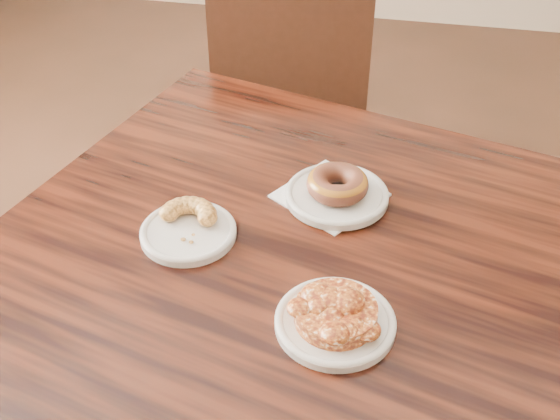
% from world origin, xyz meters
% --- Properties ---
extents(cafe_table, '(1.14, 1.14, 0.75)m').
position_xyz_m(cafe_table, '(-0.14, -0.21, 0.38)').
color(cafe_table, black).
rests_on(cafe_table, floor).
extents(chair_far, '(0.46, 0.46, 0.90)m').
position_xyz_m(chair_far, '(-0.28, 0.62, 0.45)').
color(chair_far, black).
rests_on(chair_far, floor).
extents(napkin, '(0.21, 0.21, 0.00)m').
position_xyz_m(napkin, '(-0.09, -0.06, 0.75)').
color(napkin, white).
rests_on(napkin, cafe_table).
extents(plate_donut, '(0.18, 0.18, 0.01)m').
position_xyz_m(plate_donut, '(-0.07, -0.07, 0.76)').
color(plate_donut, silver).
rests_on(plate_donut, napkin).
extents(plate_cruller, '(0.15, 0.15, 0.01)m').
position_xyz_m(plate_cruller, '(-0.30, -0.21, 0.76)').
color(plate_cruller, silver).
rests_on(plate_cruller, cafe_table).
extents(plate_fritter, '(0.17, 0.17, 0.01)m').
position_xyz_m(plate_fritter, '(-0.04, -0.35, 0.76)').
color(plate_fritter, white).
rests_on(plate_fritter, cafe_table).
extents(glazed_donut, '(0.11, 0.11, 0.04)m').
position_xyz_m(glazed_donut, '(-0.07, -0.07, 0.78)').
color(glazed_donut, brown).
rests_on(glazed_donut, plate_donut).
extents(apple_fritter, '(0.16, 0.16, 0.04)m').
position_xyz_m(apple_fritter, '(-0.04, -0.35, 0.78)').
color(apple_fritter, '#471307').
rests_on(apple_fritter, plate_fritter).
extents(cruller_fragment, '(0.11, 0.11, 0.03)m').
position_xyz_m(cruller_fragment, '(-0.30, -0.21, 0.78)').
color(cruller_fragment, brown).
rests_on(cruller_fragment, plate_cruller).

